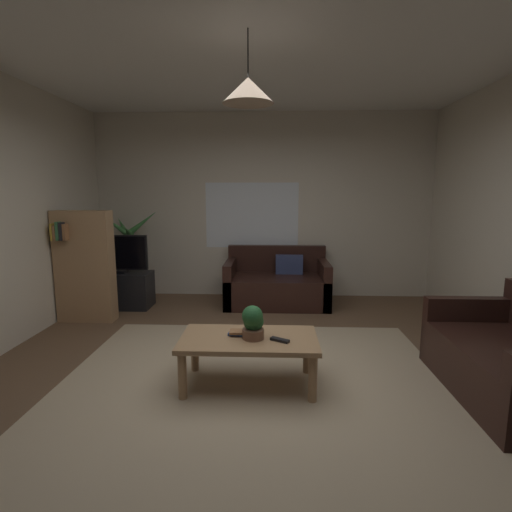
{
  "coord_description": "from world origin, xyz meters",
  "views": [
    {
      "loc": [
        0.14,
        -3.16,
        1.62
      ],
      "look_at": [
        0.0,
        0.3,
        1.05
      ],
      "focal_mm": 27.23,
      "sensor_mm": 36.0,
      "label": 1
    }
  ],
  "objects_px": {
    "potted_plant_on_table": "(253,322)",
    "pendant_lamp": "(248,90)",
    "couch_under_window": "(277,285)",
    "potted_palm_corner": "(131,264)",
    "book_on_table_0": "(238,334)",
    "coffee_table": "(249,345)",
    "book_on_table_1": "(238,332)",
    "tv": "(117,254)",
    "remote_on_table_0": "(280,340)",
    "tv_stand": "(119,290)",
    "bookshelf_corner": "(84,266)"
  },
  "relations": [
    {
      "from": "couch_under_window",
      "to": "pendant_lamp",
      "type": "height_order",
      "value": "pendant_lamp"
    },
    {
      "from": "remote_on_table_0",
      "to": "potted_plant_on_table",
      "type": "bearing_deg",
      "value": -75.65
    },
    {
      "from": "couch_under_window",
      "to": "potted_palm_corner",
      "type": "distance_m",
      "value": 2.27
    },
    {
      "from": "tv",
      "to": "potted_plant_on_table",
      "type": "bearing_deg",
      "value": -47.47
    },
    {
      "from": "tv",
      "to": "potted_palm_corner",
      "type": "xyz_separation_m",
      "value": [
        0.0,
        0.5,
        -0.23
      ]
    },
    {
      "from": "book_on_table_1",
      "to": "bookshelf_corner",
      "type": "bearing_deg",
      "value": 142.94
    },
    {
      "from": "book_on_table_0",
      "to": "tv_stand",
      "type": "height_order",
      "value": "tv_stand"
    },
    {
      "from": "book_on_table_1",
      "to": "potted_plant_on_table",
      "type": "relative_size",
      "value": 0.52
    },
    {
      "from": "book_on_table_1",
      "to": "tv_stand",
      "type": "distance_m",
      "value": 2.87
    },
    {
      "from": "pendant_lamp",
      "to": "potted_plant_on_table",
      "type": "bearing_deg",
      "value": -24.93
    },
    {
      "from": "potted_palm_corner",
      "to": "remote_on_table_0",
      "type": "bearing_deg",
      "value": -51.01
    },
    {
      "from": "tv",
      "to": "bookshelf_corner",
      "type": "height_order",
      "value": "bookshelf_corner"
    },
    {
      "from": "couch_under_window",
      "to": "pendant_lamp",
      "type": "relative_size",
      "value": 2.79
    },
    {
      "from": "book_on_table_1",
      "to": "book_on_table_0",
      "type": "bearing_deg",
      "value": 121.91
    },
    {
      "from": "couch_under_window",
      "to": "book_on_table_1",
      "type": "xyz_separation_m",
      "value": [
        -0.36,
        -2.41,
        0.18
      ]
    },
    {
      "from": "potted_palm_corner",
      "to": "pendant_lamp",
      "type": "distance_m",
      "value": 3.8
    },
    {
      "from": "tv",
      "to": "bookshelf_corner",
      "type": "relative_size",
      "value": 0.62
    },
    {
      "from": "coffee_table",
      "to": "book_on_table_1",
      "type": "xyz_separation_m",
      "value": [
        -0.09,
        0.04,
        0.1
      ]
    },
    {
      "from": "remote_on_table_0",
      "to": "pendant_lamp",
      "type": "relative_size",
      "value": 0.3
    },
    {
      "from": "couch_under_window",
      "to": "tv",
      "type": "height_order",
      "value": "tv"
    },
    {
      "from": "tv_stand",
      "to": "bookshelf_corner",
      "type": "relative_size",
      "value": 0.64
    },
    {
      "from": "book_on_table_1",
      "to": "tv_stand",
      "type": "height_order",
      "value": "tv_stand"
    },
    {
      "from": "couch_under_window",
      "to": "remote_on_table_0",
      "type": "relative_size",
      "value": 9.22
    },
    {
      "from": "tv_stand",
      "to": "pendant_lamp",
      "type": "relative_size",
      "value": 1.7
    },
    {
      "from": "book_on_table_0",
      "to": "couch_under_window",
      "type": "bearing_deg",
      "value": 81.41
    },
    {
      "from": "tv",
      "to": "remote_on_table_0",
      "type": "bearing_deg",
      "value": -45.31
    },
    {
      "from": "remote_on_table_0",
      "to": "tv",
      "type": "bearing_deg",
      "value": -104.88
    },
    {
      "from": "potted_plant_on_table",
      "to": "pendant_lamp",
      "type": "relative_size",
      "value": 0.53
    },
    {
      "from": "couch_under_window",
      "to": "potted_plant_on_table",
      "type": "distance_m",
      "value": 2.5
    },
    {
      "from": "couch_under_window",
      "to": "remote_on_table_0",
      "type": "bearing_deg",
      "value": -90.23
    },
    {
      "from": "couch_under_window",
      "to": "bookshelf_corner",
      "type": "bearing_deg",
      "value": -160.73
    },
    {
      "from": "potted_plant_on_table",
      "to": "pendant_lamp",
      "type": "distance_m",
      "value": 1.81
    },
    {
      "from": "remote_on_table_0",
      "to": "potted_palm_corner",
      "type": "distance_m",
      "value": 3.55
    },
    {
      "from": "coffee_table",
      "to": "pendant_lamp",
      "type": "relative_size",
      "value": 2.15
    },
    {
      "from": "potted_palm_corner",
      "to": "bookshelf_corner",
      "type": "relative_size",
      "value": 0.98
    },
    {
      "from": "coffee_table",
      "to": "pendant_lamp",
      "type": "xyz_separation_m",
      "value": [
        -0.0,
        -0.0,
        2.02
      ]
    },
    {
      "from": "couch_under_window",
      "to": "remote_on_table_0",
      "type": "distance_m",
      "value": 2.54
    },
    {
      "from": "book_on_table_0",
      "to": "bookshelf_corner",
      "type": "xyz_separation_m",
      "value": [
        -2.06,
        1.55,
        0.28
      ]
    },
    {
      "from": "coffee_table",
      "to": "couch_under_window",
      "type": "bearing_deg",
      "value": 83.81
    },
    {
      "from": "potted_plant_on_table",
      "to": "book_on_table_0",
      "type": "bearing_deg",
      "value": 153.26
    },
    {
      "from": "remote_on_table_0",
      "to": "potted_plant_on_table",
      "type": "distance_m",
      "value": 0.26
    },
    {
      "from": "pendant_lamp",
      "to": "remote_on_table_0",
      "type": "bearing_deg",
      "value": -17.35
    },
    {
      "from": "potted_plant_on_table",
      "to": "potted_palm_corner",
      "type": "height_order",
      "value": "potted_palm_corner"
    },
    {
      "from": "potted_plant_on_table",
      "to": "potted_palm_corner",
      "type": "distance_m",
      "value": 3.36
    },
    {
      "from": "book_on_table_0",
      "to": "potted_plant_on_table",
      "type": "relative_size",
      "value": 0.55
    },
    {
      "from": "remote_on_table_0",
      "to": "bookshelf_corner",
      "type": "relative_size",
      "value": 0.11
    },
    {
      "from": "remote_on_table_0",
      "to": "tv_stand",
      "type": "bearing_deg",
      "value": -105.16
    },
    {
      "from": "coffee_table",
      "to": "pendant_lamp",
      "type": "bearing_deg",
      "value": -150.26
    },
    {
      "from": "bookshelf_corner",
      "to": "potted_plant_on_table",
      "type": "bearing_deg",
      "value": -36.43
    },
    {
      "from": "book_on_table_0",
      "to": "potted_plant_on_table",
      "type": "height_order",
      "value": "potted_plant_on_table"
    }
  ]
}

